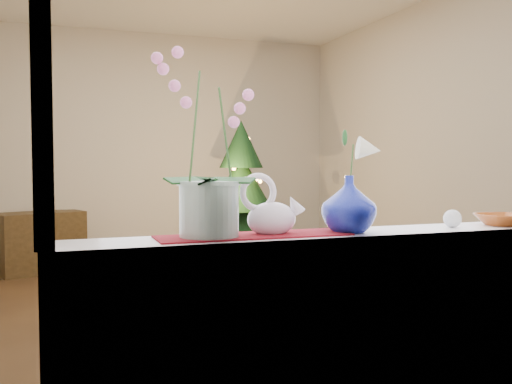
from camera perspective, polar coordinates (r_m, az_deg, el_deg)
ground at (r=4.56m, az=-5.73°, el=-12.07°), size 5.00×5.00×0.00m
wall_back at (r=6.86m, az=-10.83°, el=4.33°), size 4.50×0.10×2.70m
wall_front at (r=2.07m, az=11.09°, el=7.53°), size 4.50×0.10×2.70m
wall_right at (r=5.41m, az=18.10°, el=4.61°), size 0.10×5.00×2.70m
window_apron at (r=2.23m, az=10.30°, el=-16.58°), size 2.20×0.08×0.88m
windowsill at (r=2.20m, az=9.24°, el=-4.48°), size 2.20×0.26×0.04m
window_frame at (r=2.15m, az=10.77°, el=16.81°), size 2.22×0.06×1.60m
runner at (r=2.04m, az=-0.18°, el=-4.37°), size 0.70×0.20×0.01m
orchid_pot at (r=1.98m, az=-4.74°, el=4.84°), size 0.28×0.28×0.66m
swan at (r=2.07m, az=1.57°, el=-1.39°), size 0.27×0.18×0.21m
blue_vase at (r=2.16m, az=9.29°, el=-0.77°), size 0.26×0.26×0.25m
lily at (r=2.16m, az=9.34°, el=4.96°), size 0.14×0.08×0.19m
paperweight at (r=2.44m, az=19.04°, el=-2.53°), size 0.09×0.09×0.07m
amber_dish at (r=2.59m, az=23.34°, el=-2.62°), size 0.19×0.19×0.04m
xmas_tree at (r=5.98m, az=-1.49°, el=-0.58°), size 0.92×0.92×1.62m
side_table at (r=6.57m, az=-20.74°, el=-4.72°), size 0.96×0.71×0.65m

